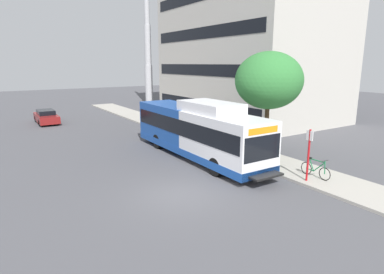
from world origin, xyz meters
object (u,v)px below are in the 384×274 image
(bicycle_parked, at_px, (315,169))
(street_tree_near_stop, at_px, (269,81))
(transit_bus, at_px, (197,131))
(parked_car_far_lane, at_px, (46,117))
(bus_stop_sign_pole, at_px, (309,151))

(bicycle_parked, distance_m, street_tree_near_stop, 6.53)
(bicycle_parked, bearing_deg, transit_bus, 112.56)
(bicycle_parked, xyz_separation_m, parked_car_far_lane, (-8.84, 24.76, 0.10))
(parked_car_far_lane, bearing_deg, bus_stop_sign_pole, -72.00)
(bus_stop_sign_pole, relative_size, bicycle_parked, 1.48)
(bus_stop_sign_pole, distance_m, street_tree_near_stop, 6.17)
(transit_bus, xyz_separation_m, bus_stop_sign_pole, (2.03, -6.81, -0.05))
(bus_stop_sign_pole, xyz_separation_m, parked_car_far_lane, (-8.07, 24.84, -0.99))
(street_tree_near_stop, bearing_deg, bicycle_parked, -104.99)
(bicycle_parked, relative_size, parked_car_far_lane, 0.39)
(bus_stop_sign_pole, distance_m, bicycle_parked, 1.34)
(bus_stop_sign_pole, xyz_separation_m, bicycle_parked, (0.77, 0.09, -1.09))
(street_tree_near_stop, xyz_separation_m, parked_car_far_lane, (-10.13, 19.95, -4.12))
(transit_bus, relative_size, bicycle_parked, 6.96)
(street_tree_near_stop, bearing_deg, transit_bus, 154.84)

